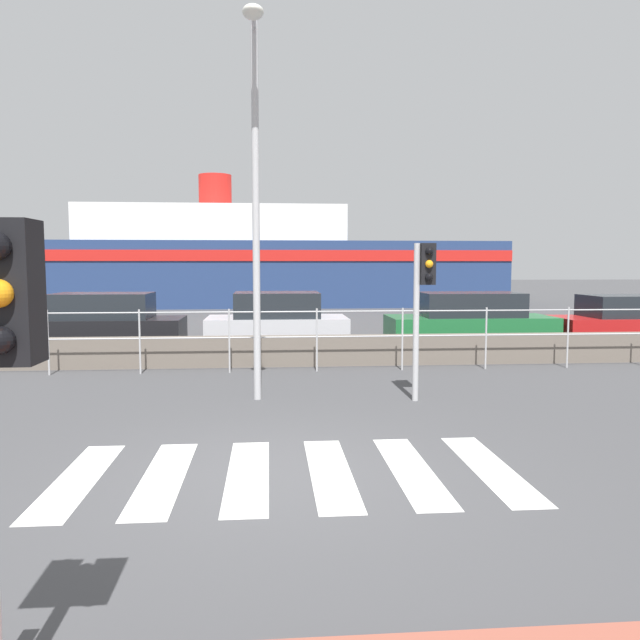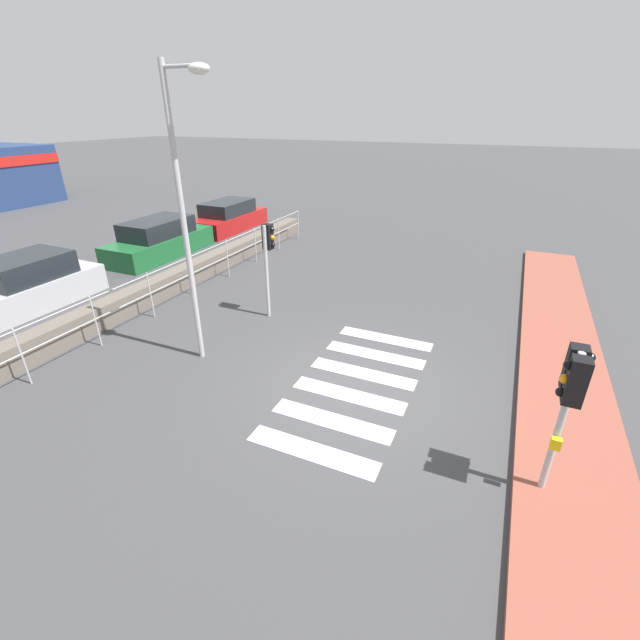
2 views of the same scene
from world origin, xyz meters
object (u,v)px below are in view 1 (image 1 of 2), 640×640
at_px(parked_car_silver, 277,324).
at_px(parked_car_red, 631,323).
at_px(ferry_boat, 259,264).
at_px(traffic_light_far, 423,285).
at_px(parked_car_green, 470,323).
at_px(streetlamp, 255,168).
at_px(parked_car_black, 104,325).

distance_m(parked_car_silver, parked_car_red, 10.18).
height_order(ferry_boat, parked_car_silver, ferry_boat).
relative_size(traffic_light_far, parked_car_green, 0.57).
height_order(streetlamp, parked_car_silver, streetlamp).
bearing_deg(parked_car_black, parked_car_red, 0.00).
bearing_deg(streetlamp, parked_car_silver, 86.47).
bearing_deg(parked_car_silver, traffic_light_far, -71.57).
height_order(parked_car_silver, parked_car_green, parked_car_silver).
bearing_deg(parked_car_black, parked_car_silver, 0.00).
relative_size(ferry_boat, parked_car_green, 5.44).
relative_size(traffic_light_far, parked_car_silver, 0.69).
xyz_separation_m(ferry_boat, parked_car_black, (-3.90, -18.19, -1.65)).
bearing_deg(parked_car_black, traffic_light_far, -44.98).
distance_m(traffic_light_far, parked_car_red, 10.58).
distance_m(streetlamp, parked_car_green, 9.52).
bearing_deg(parked_car_black, ferry_boat, 77.88).
bearing_deg(parked_car_silver, parked_car_green, 0.00).
distance_m(traffic_light_far, parked_car_green, 7.73).
height_order(traffic_light_far, parked_car_green, traffic_light_far).
distance_m(parked_car_black, parked_car_green, 10.06).
distance_m(streetlamp, parked_car_red, 13.01).
xyz_separation_m(streetlamp, ferry_boat, (-0.32, 25.00, -1.53)).
bearing_deg(parked_car_silver, streetlamp, -93.53).
bearing_deg(parked_car_red, parked_car_black, -180.00).
relative_size(traffic_light_far, parked_car_black, 0.62).
bearing_deg(parked_car_green, parked_car_black, 180.00).
height_order(traffic_light_far, parked_car_red, traffic_light_far).
distance_m(ferry_boat, parked_car_silver, 18.28).
distance_m(parked_car_black, parked_car_silver, 4.64).
xyz_separation_m(parked_car_black, parked_car_silver, (4.64, 0.00, 0.00)).
height_order(traffic_light_far, parked_car_black, traffic_light_far).
distance_m(ferry_boat, parked_car_green, 19.27).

